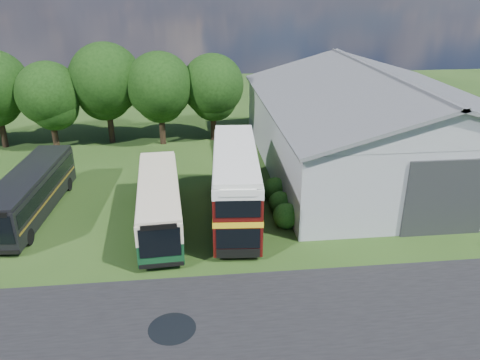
{
  "coord_description": "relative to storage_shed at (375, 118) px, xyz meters",
  "views": [
    {
      "loc": [
        -0.25,
        -20.23,
        14.69
      ],
      "look_at": [
        2.83,
        8.0,
        2.55
      ],
      "focal_mm": 35.0,
      "sensor_mm": 36.0,
      "label": 1
    }
  ],
  "objects": [
    {
      "name": "tree_right_b",
      "position": [
        -13.0,
        8.62,
        1.27
      ],
      "size": [
        5.98,
        5.98,
        8.45
      ],
      "color": "black",
      "rests_on": "ground"
    },
    {
      "name": "shrub_front",
      "position": [
        -9.4,
        -9.98,
        -4.17
      ],
      "size": [
        1.7,
        1.7,
        1.7
      ],
      "primitive_type": "sphere",
      "color": "#194714",
      "rests_on": "ground"
    },
    {
      "name": "bus_green_single",
      "position": [
        -17.47,
        -8.83,
        -2.53
      ],
      "size": [
        3.21,
        11.27,
        3.07
      ],
      "rotation": [
        0.0,
        0.0,
        0.06
      ],
      "color": "black",
      "rests_on": "ground"
    },
    {
      "name": "ground",
      "position": [
        -15.0,
        -15.98,
        -4.17
      ],
      "size": [
        120.0,
        120.0,
        0.0
      ],
      "primitive_type": "plane",
      "color": "#1E3A12",
      "rests_on": "ground"
    },
    {
      "name": "shrub_mid",
      "position": [
        -9.4,
        -7.98,
        -4.17
      ],
      "size": [
        1.6,
        1.6,
        1.6
      ],
      "primitive_type": "sphere",
      "color": "#194714",
      "rests_on": "ground"
    },
    {
      "name": "bus_maroon_double",
      "position": [
        -12.5,
        -8.33,
        -1.77
      ],
      "size": [
        3.67,
        11.35,
        4.8
      ],
      "rotation": [
        0.0,
        0.0,
        -0.07
      ],
      "color": "black",
      "rests_on": "ground"
    },
    {
      "name": "tree_mid",
      "position": [
        -23.0,
        8.82,
        2.02
      ],
      "size": [
        6.8,
        6.8,
        9.6
      ],
      "color": "black",
      "rests_on": "ground"
    },
    {
      "name": "asphalt_road",
      "position": [
        -12.0,
        -18.98,
        -4.17
      ],
      "size": [
        60.0,
        8.0,
        0.02
      ],
      "primitive_type": "cube",
      "color": "black",
      "rests_on": "ground"
    },
    {
      "name": "bus_dark_single",
      "position": [
        -26.08,
        -6.48,
        -2.52
      ],
      "size": [
        3.4,
        11.37,
        3.09
      ],
      "rotation": [
        0.0,
        0.0,
        -0.07
      ],
      "color": "black",
      "rests_on": "ground"
    },
    {
      "name": "shrub_back",
      "position": [
        -9.4,
        -5.98,
        -4.17
      ],
      "size": [
        1.8,
        1.8,
        1.8
      ],
      "primitive_type": "sphere",
      "color": "#194714",
      "rests_on": "ground"
    },
    {
      "name": "storage_shed",
      "position": [
        0.0,
        0.0,
        0.0
      ],
      "size": [
        18.8,
        24.8,
        8.15
      ],
      "color": "gray",
      "rests_on": "ground"
    },
    {
      "name": "tree_right_a",
      "position": [
        -18.0,
        7.82,
        1.52
      ],
      "size": [
        6.26,
        6.26,
        8.83
      ],
      "color": "black",
      "rests_on": "ground"
    },
    {
      "name": "puddle",
      "position": [
        -16.5,
        -18.98,
        -4.17
      ],
      "size": [
        2.2,
        2.2,
        0.01
      ],
      "primitive_type": "cylinder",
      "color": "black",
      "rests_on": "ground"
    },
    {
      "name": "tree_left_b",
      "position": [
        -28.0,
        7.52,
        1.09
      ],
      "size": [
        5.78,
        5.78,
        8.16
      ],
      "color": "black",
      "rests_on": "ground"
    }
  ]
}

